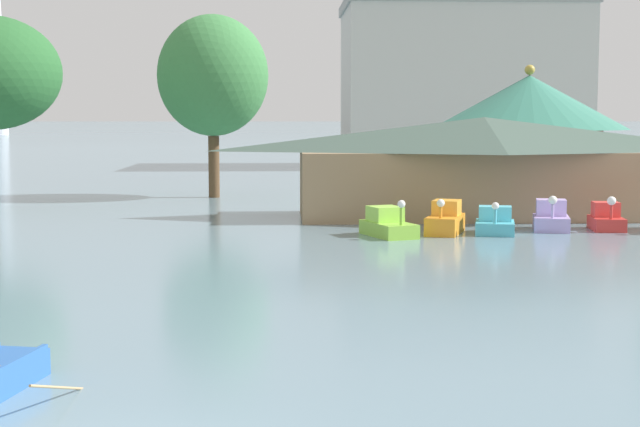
% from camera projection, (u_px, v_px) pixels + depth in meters
% --- Properties ---
extents(pedal_boat_lime, '(2.39, 3.30, 1.67)m').
position_uv_depth(pedal_boat_lime, '(388.00, 224.00, 41.00)').
color(pedal_boat_lime, '#8CCC3F').
rests_on(pedal_boat_lime, ground).
extents(pedal_boat_orange, '(2.25, 3.27, 1.62)m').
position_uv_depth(pedal_boat_orange, '(445.00, 220.00, 42.01)').
color(pedal_boat_orange, orange).
rests_on(pedal_boat_orange, ground).
extents(pedal_boat_cyan, '(2.12, 2.57, 1.48)m').
position_uv_depth(pedal_boat_cyan, '(495.00, 223.00, 41.81)').
color(pedal_boat_cyan, '#4CB7CC').
rests_on(pedal_boat_cyan, ground).
extents(pedal_boat_lavender, '(2.06, 2.71, 1.65)m').
position_uv_depth(pedal_boat_lavender, '(551.00, 218.00, 43.14)').
color(pedal_boat_lavender, '#B299D8').
rests_on(pedal_boat_lavender, ground).
extents(pedal_boat_red, '(1.63, 2.41, 1.61)m').
position_uv_depth(pedal_boat_red, '(606.00, 219.00, 43.21)').
color(pedal_boat_red, red).
rests_on(pedal_boat_red, ground).
extents(boathouse, '(20.21, 7.64, 5.11)m').
position_uv_depth(boathouse, '(483.00, 165.00, 48.69)').
color(boathouse, '#9E7F5B').
rests_on(boathouse, ground).
extents(green_roof_pavilion, '(13.40, 13.40, 8.66)m').
position_uv_depth(green_roof_pavilion, '(529.00, 125.00, 65.00)').
color(green_roof_pavilion, '#993328').
rests_on(green_roof_pavilion, ground).
extents(shoreline_tree_mid, '(7.00, 7.00, 11.54)m').
position_uv_depth(shoreline_tree_mid, '(213.00, 76.00, 59.90)').
color(shoreline_tree_mid, brown).
rests_on(shoreline_tree_mid, ground).
extents(background_building_block, '(24.14, 15.90, 16.93)m').
position_uv_depth(background_building_block, '(460.00, 84.00, 97.91)').
color(background_building_block, beige).
rests_on(background_building_block, ground).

